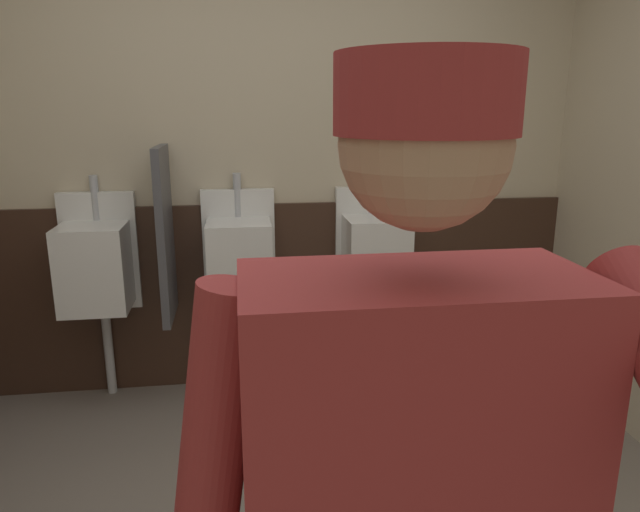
% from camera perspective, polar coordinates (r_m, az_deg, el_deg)
% --- Properties ---
extents(wall_back, '(4.12, 0.12, 2.89)m').
position_cam_1_polar(wall_back, '(3.30, -5.78, 11.93)').
color(wall_back, beige).
rests_on(wall_back, ground_plane).
extents(wainscot_band_back, '(3.52, 0.03, 1.06)m').
position_cam_1_polar(wainscot_band_back, '(3.39, -5.34, -3.76)').
color(wainscot_band_back, '#382319').
rests_on(wainscot_band_back, ground_plane).
extents(urinal_left, '(0.40, 0.34, 1.24)m').
position_cam_1_polar(urinal_left, '(3.26, -21.20, -0.91)').
color(urinal_left, white).
rests_on(urinal_left, ground_plane).
extents(urinal_middle, '(0.40, 0.34, 1.24)m').
position_cam_1_polar(urinal_middle, '(3.18, -7.92, -0.46)').
color(urinal_middle, white).
rests_on(urinal_middle, ground_plane).
extents(urinal_right, '(0.40, 0.34, 1.24)m').
position_cam_1_polar(urinal_right, '(3.26, 5.36, 0.02)').
color(urinal_right, white).
rests_on(urinal_right, ground_plane).
extents(privacy_divider_panel, '(0.04, 0.40, 0.90)m').
position_cam_1_polar(privacy_divider_panel, '(3.09, -14.99, 2.06)').
color(privacy_divider_panel, '#4C4C51').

